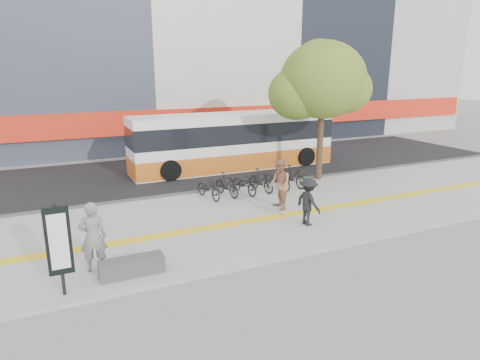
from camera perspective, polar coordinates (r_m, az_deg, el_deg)
name	(u,v)px	position (r m, az deg, el deg)	size (l,w,h in m)	color
ground	(211,243)	(12.94, -3.87, -8.45)	(120.00, 120.00, 0.00)	gray
sidewalk	(195,225)	(14.23, -6.08, -6.10)	(40.00, 7.00, 0.08)	gray
tactile_strip	(200,229)	(13.78, -5.40, -6.61)	(40.00, 0.45, 0.01)	yellow
street	(144,175)	(21.16, -12.76, 0.62)	(40.00, 8.00, 0.06)	black
curb	(167,196)	(17.40, -9.87, -2.19)	(40.00, 0.25, 0.14)	#3B3B3D
bench	(132,267)	(11.13, -14.38, -11.24)	(1.60, 0.45, 0.45)	#3B3B3D
signboard	(59,243)	(10.31, -23.26, -7.75)	(0.55, 0.10, 2.20)	black
street_tree	(321,82)	(19.60, 10.86, 12.88)	(4.40, 3.80, 6.31)	#382619
bus	(234,143)	(21.81, -0.82, 5.06)	(10.61, 2.52, 2.82)	white
bicycle_row	(252,182)	(17.53, 1.64, -0.29)	(4.72, 1.70, 0.94)	black
seated_woman	(93,237)	(11.35, -19.23, -7.26)	(0.67, 0.44, 1.85)	black
pedestrian_tan	(279,185)	(15.40, 5.34, -0.62)	(0.91, 0.71, 1.87)	#9F6A4E
pedestrian_dark	(308,202)	(14.04, 9.22, -2.89)	(1.03, 0.59, 1.59)	black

